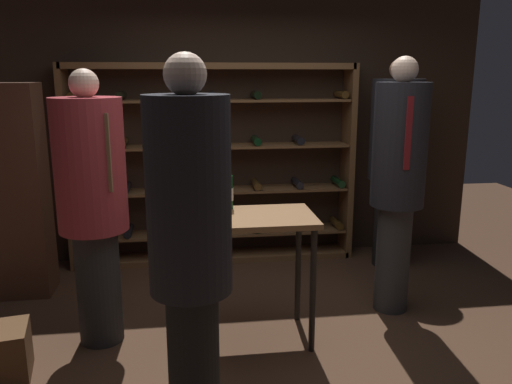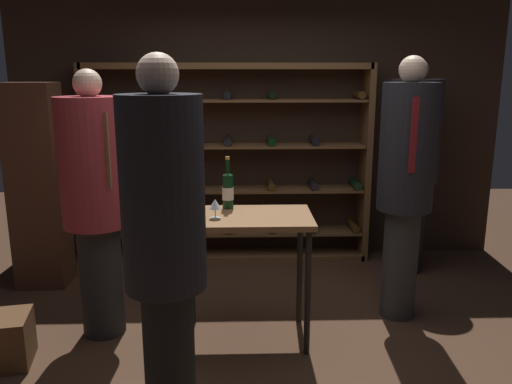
{
  "view_description": "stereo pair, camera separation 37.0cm",
  "coord_description": "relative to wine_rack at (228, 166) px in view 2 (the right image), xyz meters",
  "views": [
    {
      "loc": [
        -0.56,
        -3.37,
        1.9
      ],
      "look_at": [
        -0.08,
        0.21,
        1.07
      ],
      "focal_mm": 35.69,
      "sensor_mm": 36.0,
      "label": 1
    },
    {
      "loc": [
        -0.19,
        -3.4,
        1.9
      ],
      "look_at": [
        -0.08,
        0.21,
        1.07
      ],
      "focal_mm": 35.69,
      "sensor_mm": 36.0,
      "label": 2
    }
  ],
  "objects": [
    {
      "name": "ground_plane",
      "position": [
        0.32,
        -1.72,
        -0.99
      ],
      "size": [
        9.86,
        9.86,
        0.0
      ],
      "primitive_type": "plane",
      "color": "#472D1E"
    },
    {
      "name": "back_wall",
      "position": [
        0.32,
        0.21,
        0.4
      ],
      "size": [
        5.02,
        0.1,
        2.77
      ],
      "primitive_type": "cube",
      "color": "#332319",
      "rests_on": "ground"
    },
    {
      "name": "wine_rack",
      "position": [
        0.0,
        0.0,
        0.0
      ],
      "size": [
        2.87,
        0.32,
        2.01
      ],
      "color": "brown",
      "rests_on": "ground"
    },
    {
      "name": "tasting_table",
      "position": [
        0.17,
        -1.68,
        -0.19
      ],
      "size": [
        0.93,
        0.57,
        0.94
      ],
      "color": "brown",
      "rests_on": "ground"
    },
    {
      "name": "person_host_in_suit",
      "position": [
        -0.9,
        -1.56,
        0.08
      ],
      "size": [
        0.48,
        0.48,
        1.94
      ],
      "rotation": [
        0.0,
        0.0,
        -0.68
      ],
      "color": "#262626",
      "rests_on": "ground"
    },
    {
      "name": "person_bystander_red_print",
      "position": [
        1.39,
        -1.35,
        0.15
      ],
      "size": [
        0.42,
        0.43,
        2.04
      ],
      "rotation": [
        0.0,
        0.0,
        0.15
      ],
      "color": "#2E2E2E",
      "rests_on": "ground"
    },
    {
      "name": "person_guest_plum_blouse",
      "position": [
        1.76,
        -0.38,
        0.14
      ],
      "size": [
        0.5,
        0.51,
        2.04
      ],
      "rotation": [
        0.0,
        0.0,
        -0.08
      ],
      "color": "black",
      "rests_on": "ground"
    },
    {
      "name": "person_bystander_dark_jacket",
      "position": [
        -0.24,
        -2.74,
        0.13
      ],
      "size": [
        0.4,
        0.41,
        2.0
      ],
      "rotation": [
        0.0,
        0.0,
        2.98
      ],
      "color": "black",
      "rests_on": "ground"
    },
    {
      "name": "display_cabinet",
      "position": [
        -1.68,
        -0.61,
        -0.07
      ],
      "size": [
        0.44,
        0.36,
        1.84
      ],
      "primitive_type": "cube",
      "color": "#4C2D1E",
      "rests_on": "ground"
    },
    {
      "name": "wine_bottle_gold_foil",
      "position": [
        -0.2,
        -1.7,
        0.09
      ],
      "size": [
        0.08,
        0.08,
        0.39
      ],
      "color": "#4C3314",
      "rests_on": "tasting_table"
    },
    {
      "name": "wine_bottle_amber_reserve",
      "position": [
        0.04,
        -1.48,
        0.09
      ],
      "size": [
        0.08,
        0.08,
        0.38
      ],
      "color": "black",
      "rests_on": "tasting_table"
    },
    {
      "name": "wine_glass_stemmed_center",
      "position": [
        -0.04,
        -1.75,
        0.04
      ],
      "size": [
        0.08,
        0.08,
        0.14
      ],
      "color": "silver",
      "rests_on": "tasting_table"
    }
  ]
}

